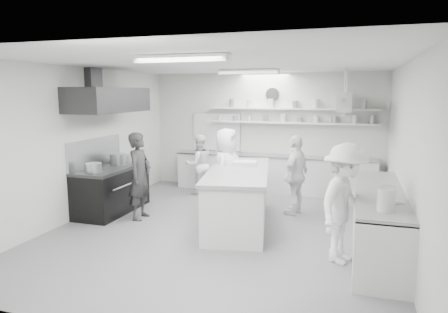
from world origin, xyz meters
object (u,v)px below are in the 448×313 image
(back_counter, at_px, (273,174))
(cook_back, at_px, (199,164))
(prep_island, at_px, (238,198))
(right_counter, at_px, (378,222))
(stove, at_px, (112,191))
(cook_stove, at_px, (140,176))

(back_counter, distance_m, cook_back, 1.90)
(prep_island, height_order, cook_back, cook_back)
(prep_island, bearing_deg, right_counter, -24.49)
(stove, bearing_deg, prep_island, 0.10)
(right_counter, relative_size, cook_stove, 1.91)
(right_counter, bearing_deg, back_counter, 124.65)
(back_counter, height_order, prep_island, prep_island)
(cook_stove, height_order, cook_back, cook_stove)
(prep_island, relative_size, cook_back, 1.87)
(stove, distance_m, cook_stove, 0.94)
(cook_stove, bearing_deg, stove, 71.70)
(cook_stove, bearing_deg, back_counter, -36.08)
(stove, height_order, right_counter, right_counter)
(cook_stove, xyz_separation_m, cook_back, (0.38, 2.25, -0.13))
(back_counter, relative_size, right_counter, 1.52)
(back_counter, relative_size, cook_back, 3.38)
(right_counter, distance_m, cook_back, 4.84)
(stove, bearing_deg, cook_stove, -16.69)
(stove, distance_m, right_counter, 5.28)
(back_counter, xyz_separation_m, cook_back, (-1.71, -0.79, 0.28))
(back_counter, distance_m, prep_island, 2.80)
(back_counter, xyz_separation_m, prep_island, (-0.13, -2.79, 0.05))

